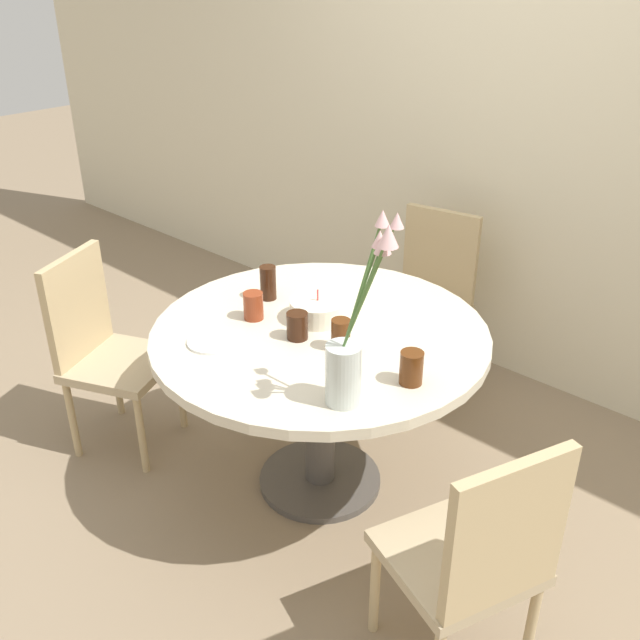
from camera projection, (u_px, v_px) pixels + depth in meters
name	position (u px, v px, depth m)	size (l,w,h in m)	color
ground_plane	(320.00, 482.00, 3.00)	(16.00, 16.00, 0.00)	#89755B
wall_back	(518.00, 117.00, 3.29)	(8.00, 0.05, 2.60)	beige
dining_table	(320.00, 359.00, 2.72)	(1.27, 1.27, 0.73)	beige
chair_left_flank	(429.00, 292.00, 3.50)	(0.46, 0.46, 0.88)	tan
chair_near_front	(103.00, 344.00, 3.05)	(0.53, 0.53, 0.88)	tan
chair_far_back	(476.00, 554.00, 2.00)	(0.52, 0.52, 0.88)	tan
birthday_cake	(318.00, 310.00, 2.72)	(0.21, 0.21, 0.12)	white
flower_vase	(351.00, 348.00, 2.14)	(0.23, 0.17, 0.65)	silver
side_plate	(213.00, 341.00, 2.57)	(0.18, 0.18, 0.01)	white
drink_glass_0	(268.00, 283.00, 2.86)	(0.07, 0.07, 0.14)	#33190C
drink_glass_1	(341.00, 335.00, 2.51)	(0.07, 0.07, 0.11)	#51280F
drink_glass_2	(253.00, 306.00, 2.72)	(0.08, 0.08, 0.11)	maroon
drink_glass_3	(297.00, 326.00, 2.58)	(0.08, 0.08, 0.10)	#33190C
drink_glass_4	(411.00, 368.00, 2.31)	(0.08, 0.08, 0.11)	#51280F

